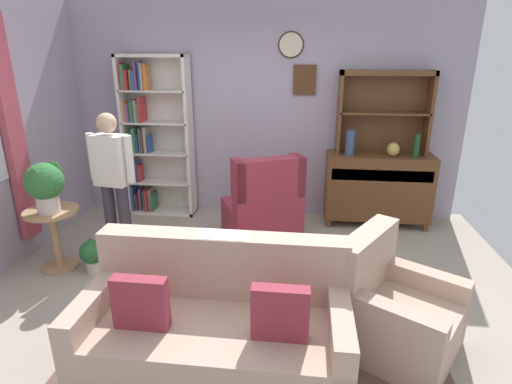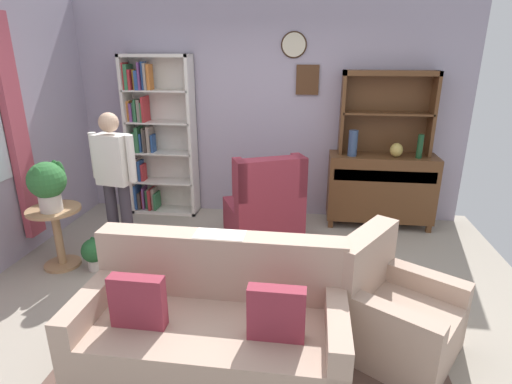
{
  "view_description": "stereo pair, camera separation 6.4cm",
  "coord_description": "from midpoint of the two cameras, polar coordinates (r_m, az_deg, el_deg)",
  "views": [
    {
      "loc": [
        0.49,
        -3.19,
        2.14
      ],
      "look_at": [
        0.1,
        0.2,
        0.95
      ],
      "focal_mm": 28.58,
      "sensor_mm": 36.0,
      "label": 1
    },
    {
      "loc": [
        0.55,
        -3.18,
        2.14
      ],
      "look_at": [
        0.1,
        0.2,
        0.95
      ],
      "focal_mm": 28.58,
      "sensor_mm": 36.0,
      "label": 2
    }
  ],
  "objects": [
    {
      "name": "wingback_chair",
      "position": [
        4.74,
        1.62,
        -2.53
      ],
      "size": [
        1.04,
        1.05,
        1.05
      ],
      "color": "maroon",
      "rests_on": "ground_plane"
    },
    {
      "name": "person_reading",
      "position": [
        4.47,
        -18.76,
        2.19
      ],
      "size": [
        0.53,
        0.26,
        1.56
      ],
      "color": "#38333D",
      "rests_on": "ground_plane"
    },
    {
      "name": "area_rug",
      "position": [
        3.6,
        1.09,
        -17.14
      ],
      "size": [
        2.76,
        1.84,
        0.01
      ],
      "primitive_type": "cube",
      "color": "brown",
      "rests_on": "ground_plane"
    },
    {
      "name": "vase_round",
      "position": [
        5.21,
        19.39,
        5.56
      ],
      "size": [
        0.15,
        0.15,
        0.17
      ],
      "primitive_type": "ellipsoid",
      "color": "tan",
      "rests_on": "sideboard"
    },
    {
      "name": "sideboard",
      "position": [
        5.38,
        17.33,
        0.69
      ],
      "size": [
        1.3,
        0.45,
        0.92
      ],
      "color": "brown",
      "rests_on": "ground_plane"
    },
    {
      "name": "couch_floral",
      "position": [
        3.0,
        -5.32,
        -18.4
      ],
      "size": [
        1.81,
        0.86,
        0.9
      ],
      "color": "tan",
      "rests_on": "ground_plane"
    },
    {
      "name": "sideboard_hutch",
      "position": [
        5.27,
        18.29,
        11.96
      ],
      "size": [
        1.1,
        0.26,
        1.0
      ],
      "color": "brown",
      "rests_on": "sideboard"
    },
    {
      "name": "potted_plant_small",
      "position": [
        4.49,
        -21.31,
        -7.81
      ],
      "size": [
        0.24,
        0.24,
        0.34
      ],
      "color": "beige",
      "rests_on": "ground_plane"
    },
    {
      "name": "ground_plane",
      "position": [
        3.87,
        -1.43,
        -14.47
      ],
      "size": [
        5.4,
        4.6,
        0.02
      ],
      "primitive_type": "cube",
      "color": "#9E9384"
    },
    {
      "name": "plant_stand",
      "position": [
        4.63,
        -25.71,
        -4.92
      ],
      "size": [
        0.52,
        0.52,
        0.64
      ],
      "color": "#A87F56",
      "rests_on": "ground_plane"
    },
    {
      "name": "potted_plant_large",
      "position": [
        4.4,
        -26.73,
        1.2
      ],
      "size": [
        0.36,
        0.36,
        0.49
      ],
      "color": "beige",
      "rests_on": "plant_stand"
    },
    {
      "name": "bookshelf",
      "position": [
        5.61,
        -13.64,
        7.53
      ],
      "size": [
        0.9,
        0.3,
        2.1
      ],
      "color": "silver",
      "rests_on": "ground_plane"
    },
    {
      "name": "armchair_floral",
      "position": [
        3.31,
        19.1,
        -15.91
      ],
      "size": [
        1.06,
        1.05,
        0.88
      ],
      "color": "tan",
      "rests_on": "ground_plane"
    },
    {
      "name": "vase_tall",
      "position": [
        5.1,
        13.76,
        6.66
      ],
      "size": [
        0.11,
        0.11,
        0.31
      ],
      "primitive_type": "cylinder",
      "color": "#33476B",
      "rests_on": "sideboard"
    },
    {
      "name": "wall_back",
      "position": [
        5.39,
        2.08,
        11.38
      ],
      "size": [
        5.0,
        0.09,
        2.8
      ],
      "color": "#A399AD",
      "rests_on": "ground_plane"
    },
    {
      "name": "bottle_wine",
      "position": [
        5.24,
        22.3,
        5.93
      ],
      "size": [
        0.07,
        0.07,
        0.29
      ],
      "primitive_type": "cylinder",
      "color": "#194223",
      "rests_on": "sideboard"
    }
  ]
}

